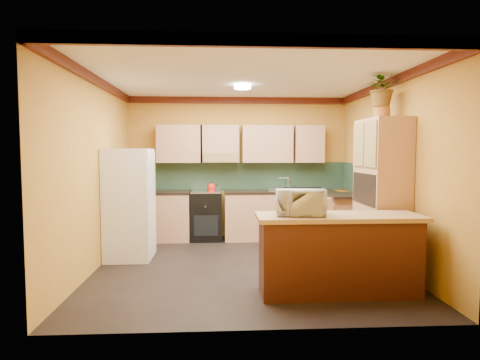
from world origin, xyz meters
name	(u,v)px	position (x,y,z in m)	size (l,w,h in m)	color
room_shell	(245,122)	(0.02, 0.28, 2.09)	(4.24, 4.24, 2.72)	black
base_cabinets_back	(239,216)	(0.01, 1.80, 0.44)	(3.65, 0.60, 0.88)	tan
countertop_back	(239,192)	(0.01, 1.80, 0.90)	(3.65, 0.62, 0.04)	black
stove	(206,216)	(-0.61, 1.80, 0.46)	(0.58, 0.58, 0.91)	black
kettle	(211,187)	(-0.51, 1.75, 1.00)	(0.17, 0.17, 0.18)	#B9190C
sink	(280,190)	(0.79, 1.80, 0.94)	(0.48, 0.40, 0.03)	silver
base_cabinets_right	(344,222)	(1.80, 1.08, 0.44)	(0.60, 0.80, 0.88)	tan
countertop_right	(345,195)	(1.80, 1.08, 0.90)	(0.62, 0.80, 0.04)	black
fridge	(129,204)	(-1.75, 0.50, 0.85)	(0.68, 0.66, 1.70)	white
pantry	(381,196)	(1.85, -0.34, 1.05)	(0.48, 0.90, 2.10)	tan
fern_pot	(382,113)	(1.85, -0.29, 2.18)	(0.22, 0.22, 0.16)	#A75F28
fern	(382,88)	(1.85, -0.29, 2.52)	(0.47, 0.40, 0.52)	tan
breakfast_bar	(338,256)	(1.01, -1.19, 0.44)	(1.80, 0.55, 0.88)	#451A10
bar_top	(339,217)	(1.01, -1.19, 0.91)	(1.90, 0.65, 0.05)	tan
microwave	(300,202)	(0.55, -1.19, 1.08)	(0.55, 0.37, 0.30)	white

